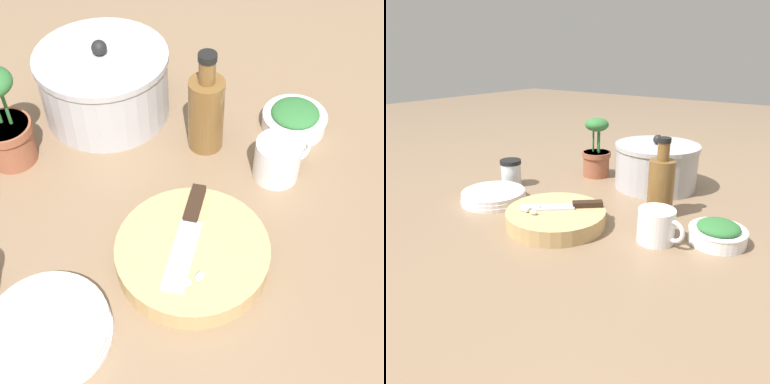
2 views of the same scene
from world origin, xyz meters
TOP-DOWN VIEW (x-y plane):
  - ground_plane at (0.00, 0.00)m, footprint 5.00×5.00m
  - cutting_board at (-0.05, -0.07)m, footprint 0.23×0.23m
  - chef_knife at (-0.03, -0.05)m, footprint 0.17×0.15m
  - garlic_cloves at (-0.09, -0.12)m, footprint 0.05×0.05m
  - herb_bowl at (0.29, 0.06)m, footprint 0.12×0.12m
  - coffee_mug at (0.18, -0.01)m, footprint 0.11×0.08m
  - plate_stack at (-0.28, -0.06)m, footprint 0.18×0.18m
  - oil_bottle at (0.12, 0.12)m, footprint 0.06×0.06m
  - stock_pot at (0.02, 0.31)m, footprint 0.25×0.25m
  - potted_herb at (-0.18, 0.29)m, footprint 0.09×0.09m

SIDE VIEW (x-z plane):
  - ground_plane at x=0.00m, z-range 0.00..0.00m
  - plate_stack at x=-0.28m, z-range 0.00..0.03m
  - cutting_board at x=-0.05m, z-range 0.00..0.04m
  - herb_bowl at x=0.29m, z-range 0.00..0.05m
  - coffee_mug at x=0.18m, z-range 0.00..0.07m
  - chef_knife at x=-0.03m, z-range 0.04..0.05m
  - garlic_cloves at x=-0.09m, z-range 0.04..0.05m
  - stock_pot at x=0.02m, z-range -0.01..0.15m
  - potted_herb at x=-0.18m, z-range -0.02..0.17m
  - oil_bottle at x=0.12m, z-range -0.02..0.18m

